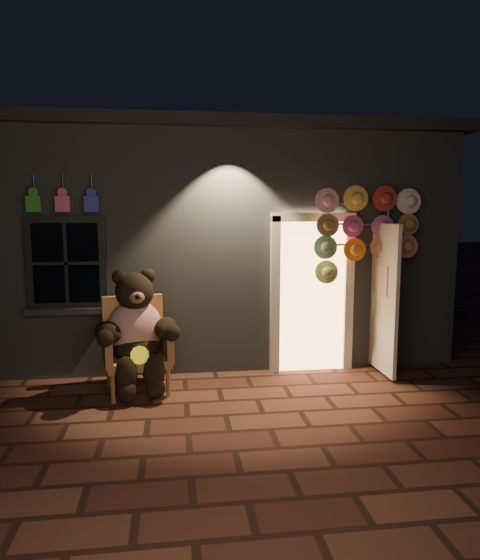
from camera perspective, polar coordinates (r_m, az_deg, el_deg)
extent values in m
plane|color=brown|center=(5.63, -1.64, -15.18)|extent=(60.00, 60.00, 0.00)
cube|color=slate|center=(9.19, -4.24, 4.29)|extent=(7.00, 5.00, 3.30)
cube|color=black|center=(9.26, -4.35, 15.04)|extent=(7.30, 5.30, 0.16)
cube|color=black|center=(6.80, -19.17, 1.86)|extent=(1.00, 0.10, 1.20)
cube|color=black|center=(6.77, -19.22, 1.84)|extent=(0.82, 0.06, 1.02)
cube|color=slate|center=(6.88, -18.94, -3.36)|extent=(1.10, 0.14, 0.08)
cube|color=#F8AC6F|center=(7.00, 8.13, -1.77)|extent=(0.92, 0.10, 2.10)
cube|color=beige|center=(6.84, 4.02, -1.93)|extent=(0.12, 0.12, 2.20)
cube|color=beige|center=(7.11, 12.26, -1.71)|extent=(0.12, 0.12, 2.20)
cube|color=beige|center=(6.86, 8.40, 7.11)|extent=(1.16, 0.12, 0.12)
cube|color=beige|center=(6.94, 16.16, -2.06)|extent=(0.05, 0.80, 2.00)
cube|color=#2E9027|center=(6.77, -22.52, 8.05)|extent=(0.18, 0.07, 0.20)
cylinder|color=#59595E|center=(6.84, -22.50, 10.14)|extent=(0.02, 0.02, 0.25)
cube|color=#D5587C|center=(6.69, -19.59, 8.20)|extent=(0.18, 0.07, 0.20)
cylinder|color=#59595E|center=(6.76, -19.58, 10.31)|extent=(0.02, 0.02, 0.25)
cube|color=#2D339F|center=(6.63, -16.60, 8.33)|extent=(0.18, 0.07, 0.20)
cylinder|color=#59595E|center=(6.69, -16.60, 10.46)|extent=(0.02, 0.02, 0.25)
cube|color=#A66840|center=(6.32, -11.66, -8.94)|extent=(0.88, 0.83, 0.11)
cube|color=#A66840|center=(6.54, -12.12, -4.99)|extent=(0.75, 0.23, 0.75)
cube|color=#A66840|center=(6.21, -14.96, -7.28)|extent=(0.21, 0.65, 0.43)
cube|color=#A66840|center=(6.29, -8.47, -6.90)|extent=(0.21, 0.65, 0.43)
cylinder|color=#A66840|center=(6.08, -14.31, -11.95)|extent=(0.05, 0.05, 0.34)
cylinder|color=#A66840|center=(6.15, -8.20, -11.53)|extent=(0.05, 0.05, 0.34)
cylinder|color=#A66840|center=(6.64, -14.75, -10.25)|extent=(0.05, 0.05, 0.34)
cylinder|color=#A66840|center=(6.72, -9.18, -9.90)|extent=(0.05, 0.05, 0.34)
ellipsoid|color=#A81611|center=(6.27, -11.91, -5.47)|extent=(0.77, 0.67, 0.71)
ellipsoid|color=black|center=(6.24, -11.77, -7.50)|extent=(0.64, 0.58, 0.34)
sphere|color=black|center=(6.13, -11.97, -1.29)|extent=(0.54, 0.54, 0.46)
sphere|color=black|center=(6.12, -13.63, 0.34)|extent=(0.18, 0.18, 0.18)
sphere|color=black|center=(6.16, -10.49, 0.47)|extent=(0.18, 0.18, 0.18)
ellipsoid|color=brown|center=(5.93, -11.71, -1.98)|extent=(0.20, 0.16, 0.14)
ellipsoid|color=black|center=(6.02, -14.88, -5.82)|extent=(0.47, 0.53, 0.26)
ellipsoid|color=black|center=(6.10, -8.48, -5.46)|extent=(0.33, 0.50, 0.26)
ellipsoid|color=black|center=(6.01, -12.87, -10.52)|extent=(0.26, 0.26, 0.44)
ellipsoid|color=black|center=(6.05, -9.81, -10.32)|extent=(0.26, 0.26, 0.44)
sphere|color=black|center=(6.01, -12.75, -12.32)|extent=(0.24, 0.24, 0.24)
sphere|color=black|center=(6.05, -9.68, -12.11)|extent=(0.24, 0.24, 0.24)
cylinder|color=yellow|center=(5.96, -11.39, -8.42)|extent=(0.23, 0.13, 0.21)
cylinder|color=#59595E|center=(7.22, 16.32, -0.09)|extent=(0.04, 0.04, 2.50)
cylinder|color=#59595E|center=(7.04, 14.62, 8.48)|extent=(1.11, 0.03, 0.03)
cylinder|color=#59595E|center=(7.04, 14.54, 6.22)|extent=(1.11, 0.03, 0.03)
cylinder|color=#59595E|center=(7.05, 14.46, 3.96)|extent=(1.11, 0.03, 0.03)
cylinder|color=pink|center=(6.78, 10.00, 9.04)|extent=(0.32, 0.11, 0.32)
cylinder|color=#FFC649|center=(6.87, 13.06, 8.94)|extent=(0.32, 0.11, 0.32)
cylinder|color=#BA3129|center=(6.98, 16.03, 8.82)|extent=(0.32, 0.11, 0.32)
cylinder|color=white|center=(7.19, 18.59, 8.68)|extent=(0.32, 0.11, 0.32)
cylinder|color=olive|center=(6.75, 10.01, 6.29)|extent=(0.32, 0.11, 0.32)
cylinder|color=#C84E83|center=(6.84, 13.07, 6.23)|extent=(0.32, 0.11, 0.32)
cylinder|color=#BE6594|center=(7.03, 15.74, 6.17)|extent=(0.32, 0.11, 0.32)
cylinder|color=#B0843D|center=(7.16, 18.58, 6.08)|extent=(0.32, 0.11, 0.32)
cylinder|color=#70A061|center=(6.73, 10.02, 3.53)|extent=(0.32, 0.11, 0.32)
cylinder|color=orange|center=(6.91, 12.81, 3.55)|extent=(0.32, 0.11, 0.32)
cylinder|color=tan|center=(7.02, 15.74, 3.52)|extent=(0.32, 0.11, 0.32)
cylinder|color=#EC8D5E|center=(7.15, 18.58, 3.48)|extent=(0.32, 0.11, 0.32)
cylinder|color=#90984D|center=(6.82, 9.81, 0.84)|extent=(0.32, 0.11, 0.32)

